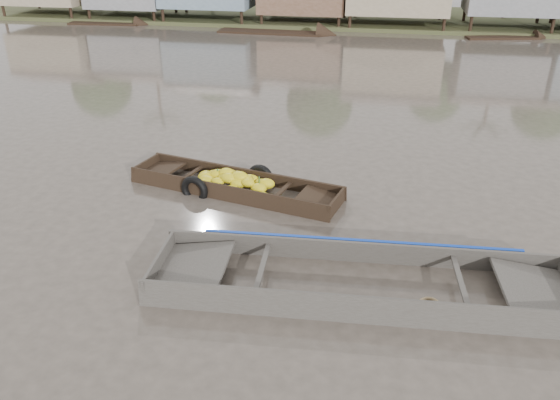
# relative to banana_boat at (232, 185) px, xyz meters

# --- Properties ---
(ground) EXTENTS (120.00, 120.00, 0.00)m
(ground) POSITION_rel_banana_boat_xyz_m (1.39, -2.55, -0.16)
(ground) COLOR #484037
(ground) RESTS_ON ground
(banana_boat) EXTENTS (5.78, 2.54, 0.79)m
(banana_boat) POSITION_rel_banana_boat_xyz_m (0.00, 0.00, 0.00)
(banana_boat) COLOR black
(banana_boat) RESTS_ON ground
(viewer_boat) EXTENTS (7.97, 2.61, 0.63)m
(viewer_boat) POSITION_rel_banana_boat_xyz_m (3.52, -3.69, -0.09)
(viewer_boat) COLOR #3B3632
(viewer_boat) RESTS_ON ground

